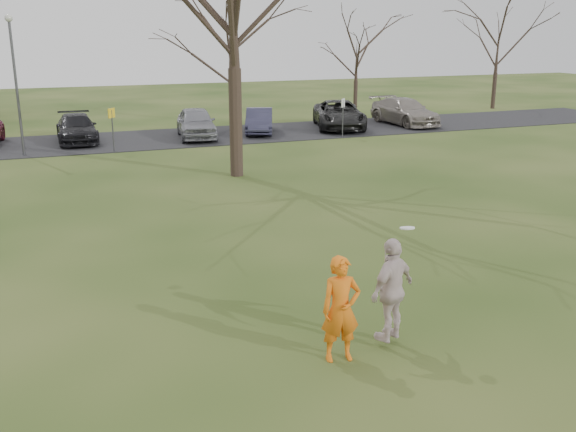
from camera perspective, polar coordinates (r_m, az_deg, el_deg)
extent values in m
plane|color=#1E380F|center=(12.16, 6.88, -11.79)|extent=(120.00, 120.00, 0.00)
cube|color=black|center=(35.28, -12.32, 6.59)|extent=(62.00, 6.50, 0.04)
imported|color=orange|center=(11.46, 4.66, -8.16)|extent=(0.76, 0.55, 1.93)
imported|color=black|center=(35.28, -18.09, 7.34)|extent=(1.97, 4.78, 1.38)
imported|color=gray|center=(35.17, -8.08, 8.12)|extent=(2.48, 4.89, 1.60)
imported|color=#2F2F46|center=(36.48, -2.54, 8.36)|extent=(2.74, 4.35, 1.35)
imported|color=black|center=(38.34, 4.51, 8.88)|extent=(4.25, 6.24, 1.59)
imported|color=gray|center=(40.41, 10.22, 9.03)|extent=(2.54, 5.50, 1.56)
imported|color=beige|center=(12.01, 9.13, -6.40)|extent=(1.24, 0.92, 1.95)
cylinder|color=white|center=(11.82, 10.44, -1.04)|extent=(0.27, 0.27, 0.07)
cylinder|color=#47474C|center=(32.07, -22.73, 10.17)|extent=(0.12, 0.12, 6.00)
sphere|color=beige|center=(31.96, -23.35, 15.69)|extent=(0.34, 0.34, 0.34)
cylinder|color=#47474C|center=(31.95, -15.14, 7.21)|extent=(0.06, 0.06, 2.00)
cube|color=yellow|center=(31.83, -15.26, 8.72)|extent=(0.35, 0.35, 0.45)
cylinder|color=#47474C|center=(35.21, 4.83, 8.50)|extent=(0.06, 0.06, 2.00)
cube|color=silver|center=(35.10, 4.87, 9.87)|extent=(0.35, 0.35, 0.45)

